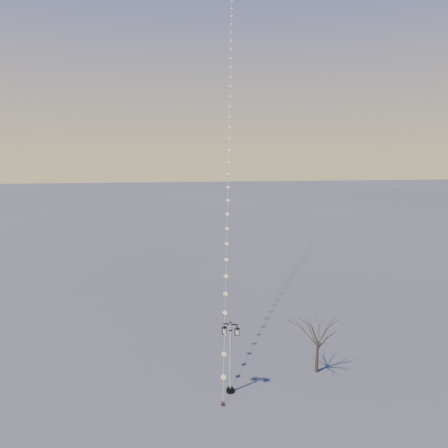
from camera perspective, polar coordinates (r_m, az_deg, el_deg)
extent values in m
plane|color=#4C4C4C|center=(29.33, 2.14, -23.23)|extent=(300.00, 300.00, 0.00)
cylinder|color=black|center=(29.78, 0.90, -22.44)|extent=(0.57, 0.57, 0.16)
cylinder|color=black|center=(29.69, 0.90, -22.19)|extent=(0.41, 0.41, 0.14)
cylinder|color=silver|center=(28.40, 0.91, -18.04)|extent=(0.13, 0.13, 4.79)
cylinder|color=black|center=(27.54, 0.93, -14.72)|extent=(0.20, 0.20, 0.06)
cube|color=black|center=(27.36, 0.93, -13.95)|extent=(0.94, 0.35, 0.06)
sphere|color=black|center=(27.31, 0.93, -13.72)|extent=(0.14, 0.14, 0.14)
pyramid|color=black|center=(27.50, 0.02, -14.16)|extent=(0.45, 0.45, 0.14)
cube|color=beige|center=(27.64, 0.02, -14.76)|extent=(0.27, 0.27, 0.35)
cube|color=black|center=(27.73, 0.02, -15.11)|extent=(0.31, 0.31, 0.04)
pyramid|color=black|center=(27.36, 1.84, -14.31)|extent=(0.45, 0.45, 0.14)
cube|color=beige|center=(27.50, 1.83, -14.91)|extent=(0.27, 0.27, 0.35)
cube|color=black|center=(27.59, 1.83, -15.27)|extent=(0.31, 0.31, 0.04)
cone|color=#3A3126|center=(32.05, 12.98, -17.81)|extent=(0.28, 0.28, 2.35)
cylinder|color=#2F211B|center=(28.57, -0.18, -23.99)|extent=(0.23, 0.23, 0.23)
cylinder|color=black|center=(28.56, -0.18, -23.95)|extent=(0.03, 0.03, 0.29)
cone|color=#F24311|center=(48.55, 0.80, 19.18)|extent=(0.09, 0.09, 0.32)
cylinder|color=white|center=(28.25, -0.18, -23.05)|extent=(0.02, 0.02, 0.91)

